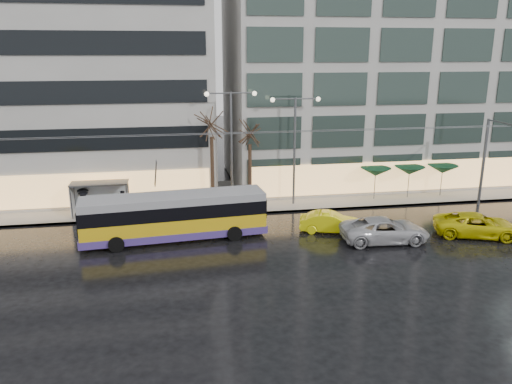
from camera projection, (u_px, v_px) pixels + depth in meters
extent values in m
plane|color=black|center=(221.00, 265.00, 29.19)|extent=(140.00, 140.00, 0.00)
cube|color=gray|center=(228.00, 196.00, 42.77)|extent=(80.00, 10.00, 0.15)
cube|color=slate|center=(235.00, 214.00, 38.07)|extent=(80.00, 0.10, 0.15)
cube|color=#9F9D98|center=(4.00, 63.00, 41.58)|extent=(34.00, 14.00, 22.00)
cube|color=#9F9D98|center=(399.00, 45.00, 46.85)|extent=(32.00, 14.00, 25.00)
cube|color=gold|center=(175.00, 225.00, 32.92)|extent=(12.06, 3.51, 1.49)
cube|color=#47337F|center=(175.00, 232.00, 33.05)|extent=(12.10, 3.55, 0.50)
cube|color=black|center=(174.00, 209.00, 32.62)|extent=(12.08, 3.53, 0.89)
cube|color=gray|center=(174.00, 199.00, 32.43)|extent=(12.06, 3.51, 0.50)
cube|color=black|center=(262.00, 204.00, 34.12)|extent=(0.26, 2.28, 1.29)
cube|color=black|center=(78.00, 218.00, 31.20)|extent=(0.26, 2.28, 1.29)
cylinder|color=black|center=(227.00, 222.00, 35.14)|extent=(1.02, 0.43, 0.99)
cylinder|color=black|center=(235.00, 234.00, 32.83)|extent=(1.02, 0.43, 0.99)
cylinder|color=black|center=(117.00, 231.00, 33.30)|extent=(1.02, 0.43, 0.99)
cylinder|color=black|center=(116.00, 244.00, 30.99)|extent=(1.02, 0.43, 0.99)
cylinder|color=#595B60|center=(156.00, 175.00, 32.67)|extent=(0.38, 3.68, 2.61)
cylinder|color=#595B60|center=(155.00, 173.00, 33.13)|extent=(0.38, 3.68, 2.61)
cylinder|color=#595B60|center=(483.00, 162.00, 39.86)|extent=(0.24, 0.24, 7.00)
cube|color=#595B60|center=(510.00, 124.00, 36.57)|extent=(0.10, 5.00, 0.10)
cylinder|color=#595B60|center=(225.00, 134.00, 32.95)|extent=(42.00, 0.04, 0.04)
cylinder|color=#595B60|center=(225.00, 133.00, 33.42)|extent=(42.00, 0.04, 0.04)
cube|color=#595B60|center=(99.00, 183.00, 37.14)|extent=(4.20, 1.60, 0.12)
cube|color=silver|center=(102.00, 197.00, 38.14)|extent=(4.00, 0.05, 2.20)
cube|color=white|center=(72.00, 200.00, 37.15)|extent=(0.10, 1.40, 2.20)
cylinder|color=#595B60|center=(71.00, 203.00, 36.49)|extent=(0.10, 0.10, 2.40)
cylinder|color=#595B60|center=(75.00, 198.00, 37.82)|extent=(0.10, 0.10, 2.40)
cylinder|color=#595B60|center=(127.00, 201.00, 37.14)|extent=(0.10, 0.10, 2.40)
cylinder|color=#595B60|center=(129.00, 195.00, 38.47)|extent=(0.10, 0.10, 2.40)
cylinder|color=#595B60|center=(232.00, 151.00, 38.49)|extent=(0.18, 0.18, 9.00)
cylinder|color=#595B60|center=(219.00, 93.00, 37.14)|extent=(1.80, 0.10, 0.10)
cylinder|color=#595B60|center=(243.00, 93.00, 37.44)|extent=(1.80, 0.10, 0.10)
sphere|color=#FFF2CC|center=(207.00, 94.00, 37.01)|extent=(0.36, 0.36, 0.36)
sphere|color=#FFF2CC|center=(254.00, 93.00, 37.60)|extent=(0.36, 0.36, 0.36)
cylinder|color=#595B60|center=(294.00, 152.00, 39.37)|extent=(0.18, 0.18, 8.50)
cylinder|color=#595B60|center=(284.00, 99.00, 38.09)|extent=(1.80, 0.10, 0.10)
cylinder|color=#595B60|center=(307.00, 99.00, 38.38)|extent=(1.80, 0.10, 0.10)
sphere|color=#FFF2CC|center=(273.00, 100.00, 37.96)|extent=(0.36, 0.36, 0.36)
sphere|color=#FFF2CC|center=(318.00, 99.00, 38.54)|extent=(0.36, 0.36, 0.36)
cylinder|color=black|center=(212.00, 172.00, 38.90)|extent=(0.28, 0.28, 5.60)
cylinder|color=black|center=(250.00, 175.00, 39.67)|extent=(0.28, 0.28, 4.90)
cylinder|color=#595B60|center=(375.00, 186.00, 41.55)|extent=(0.06, 0.06, 2.20)
cone|color=#113E22|center=(376.00, 172.00, 41.22)|extent=(2.50, 2.50, 0.70)
cylinder|color=#595B60|center=(408.00, 184.00, 42.04)|extent=(0.06, 0.06, 2.20)
cone|color=#113E22|center=(409.00, 171.00, 41.71)|extent=(2.50, 2.50, 0.70)
cylinder|color=#595B60|center=(441.00, 183.00, 42.52)|extent=(0.06, 0.06, 2.20)
cone|color=#113E22|center=(443.00, 169.00, 42.20)|extent=(2.50, 2.50, 0.70)
imported|color=yellow|center=(330.00, 222.00, 34.38)|extent=(4.51, 2.65, 1.40)
imported|color=#D1C50B|center=(477.00, 225.00, 33.62)|extent=(6.11, 4.29, 1.55)
imported|color=#B1B1B6|center=(385.00, 230.00, 32.64)|extent=(5.89, 2.98, 1.60)
imported|color=black|center=(121.00, 199.00, 38.78)|extent=(0.64, 0.47, 1.61)
imported|color=#C8426B|center=(120.00, 188.00, 38.52)|extent=(1.09, 1.11, 0.88)
imported|color=black|center=(122.00, 202.00, 37.74)|extent=(1.05, 0.93, 1.81)
imported|color=black|center=(84.00, 202.00, 37.43)|extent=(1.45, 1.24, 1.94)
imported|color=black|center=(83.00, 193.00, 37.22)|extent=(1.12, 1.12, 0.72)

